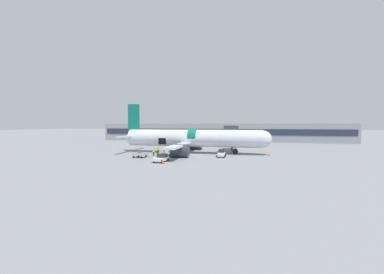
% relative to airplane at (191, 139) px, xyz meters
% --- Properties ---
extents(ground_plane, '(500.00, 500.00, 0.00)m').
position_rel_airplane_xyz_m(ground_plane, '(2.16, -3.19, -3.19)').
color(ground_plane, gray).
extents(terminal_strip, '(92.72, 10.66, 6.60)m').
position_rel_airplane_xyz_m(terminal_strip, '(2.16, 40.54, 0.12)').
color(terminal_strip, gray).
rests_on(terminal_strip, ground_plane).
extents(jet_bridge_stub, '(3.20, 9.40, 6.13)m').
position_rel_airplane_xyz_m(jet_bridge_stub, '(8.63, 5.65, 1.42)').
color(jet_bridge_stub, '#4C4C51').
rests_on(jet_bridge_stub, ground_plane).
extents(airplane, '(33.83, 26.81, 11.10)m').
position_rel_airplane_xyz_m(airplane, '(0.00, 0.00, 0.00)').
color(airplane, silver).
rests_on(airplane, ground_plane).
extents(baggage_tug_lead, '(1.88, 3.00, 1.50)m').
position_rel_airplane_xyz_m(baggage_tug_lead, '(7.15, -4.70, -2.54)').
color(baggage_tug_lead, white).
rests_on(baggage_tug_lead, ground_plane).
extents(baggage_tug_mid, '(2.44, 3.42, 1.31)m').
position_rel_airplane_xyz_m(baggage_tug_mid, '(-2.31, -13.07, -2.60)').
color(baggage_tug_mid, silver).
rests_on(baggage_tug_mid, ground_plane).
extents(baggage_cart_loading, '(3.80, 2.13, 0.94)m').
position_rel_airplane_xyz_m(baggage_cart_loading, '(-3.82, -4.97, -2.71)').
color(baggage_cart_loading, silver).
rests_on(baggage_cart_loading, ground_plane).
extents(baggage_cart_queued, '(3.39, 2.32, 1.03)m').
position_rel_airplane_xyz_m(baggage_cart_queued, '(-8.09, -8.97, -2.69)').
color(baggage_cart_queued, '#B7BABF').
rests_on(baggage_cart_queued, ground_plane).
extents(ground_crew_loader_a, '(0.54, 0.61, 1.79)m').
position_rel_airplane_xyz_m(ground_crew_loader_a, '(-3.62, -7.78, -2.24)').
color(ground_crew_loader_a, black).
rests_on(ground_crew_loader_a, ground_plane).
extents(ground_crew_loader_b, '(0.62, 0.54, 1.82)m').
position_rel_airplane_xyz_m(ground_crew_loader_b, '(-6.41, -3.82, -2.23)').
color(ground_crew_loader_b, '#2D2D33').
rests_on(ground_crew_loader_b, ground_plane).
extents(ground_crew_driver, '(0.60, 0.55, 1.79)m').
position_rel_airplane_xyz_m(ground_crew_driver, '(0.10, -4.94, -2.24)').
color(ground_crew_driver, black).
rests_on(ground_crew_driver, ground_plane).
extents(ground_crew_supervisor, '(0.50, 0.50, 1.57)m').
position_rel_airplane_xyz_m(ground_crew_supervisor, '(-6.53, -5.90, -2.36)').
color(ground_crew_supervisor, '#2D2D33').
rests_on(ground_crew_supervisor, ground_plane).
extents(suitcase_on_tarmac_upright, '(0.39, 0.22, 0.67)m').
position_rel_airplane_xyz_m(suitcase_on_tarmac_upright, '(-2.66, -7.41, -2.90)').
color(suitcase_on_tarmac_upright, '#2D2D33').
rests_on(suitcase_on_tarmac_upright, ground_plane).
extents(safety_cone_nose, '(0.57, 0.57, 0.58)m').
position_rel_airplane_xyz_m(safety_cone_nose, '(16.50, -0.28, -2.92)').
color(safety_cone_nose, black).
rests_on(safety_cone_nose, ground_plane).
extents(safety_cone_engine_left, '(0.51, 0.51, 0.79)m').
position_rel_airplane_xyz_m(safety_cone_engine_left, '(-1.46, -14.51, -2.81)').
color(safety_cone_engine_left, black).
rests_on(safety_cone_engine_left, ground_plane).
extents(safety_cone_wingtip, '(0.48, 0.48, 0.56)m').
position_rel_airplane_xyz_m(safety_cone_wingtip, '(0.51, -7.74, -2.93)').
color(safety_cone_wingtip, black).
rests_on(safety_cone_wingtip, ground_plane).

